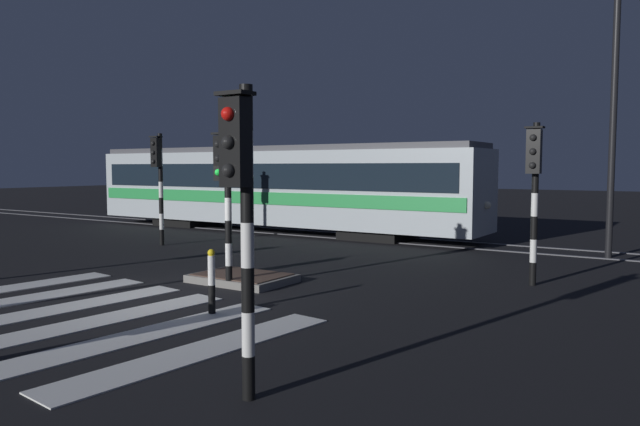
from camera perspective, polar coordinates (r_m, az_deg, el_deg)
ground_plane at (r=12.10m, az=-14.54°, el=-7.57°), size 120.00×120.00×0.00m
rail_near at (r=19.80m, az=6.45°, el=-2.77°), size 80.00×0.12×0.03m
rail_far at (r=21.08m, az=8.19°, el=-2.35°), size 80.00×0.12×0.03m
crosswalk_zebra at (r=10.96m, az=-21.78°, el=-8.93°), size 7.43×5.27×0.02m
traffic_island at (r=13.08m, az=-7.42°, el=-6.16°), size 2.08×1.44×0.18m
traffic_light_corner_near_right at (r=6.22m, az=-7.51°, el=1.74°), size 0.36×0.42×3.33m
traffic_light_corner_far_right at (r=13.11m, az=19.73°, el=3.10°), size 0.36×0.42×3.39m
traffic_light_median_centre at (r=12.18m, az=-9.05°, el=2.78°), size 0.36×0.42×3.25m
traffic_light_corner_far_left at (r=19.44m, az=-15.13°, el=3.81°), size 0.36×0.42×3.53m
street_lamp_trackside_right at (r=18.01m, az=26.17°, el=11.53°), size 0.44×1.21×7.73m
tram at (r=23.07m, az=-4.51°, el=2.58°), size 16.73×2.58×4.15m
bollard_island_edge at (r=10.27m, az=-10.28°, el=-6.45°), size 0.12×0.12×1.11m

